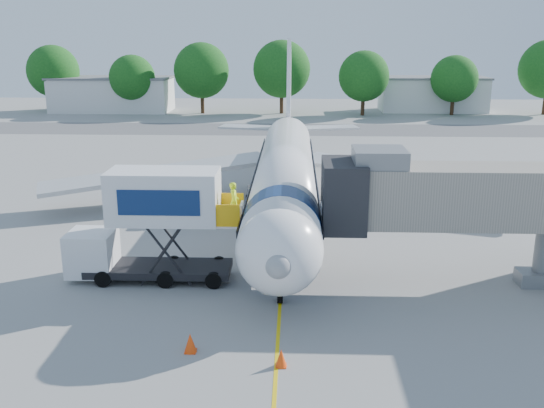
{
  "coord_description": "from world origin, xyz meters",
  "views": [
    {
      "loc": [
        0.6,
        -34.57,
        11.67
      ],
      "look_at": [
        -0.56,
        -4.47,
        3.2
      ],
      "focal_mm": 40.0,
      "sensor_mm": 36.0,
      "label": 1
    }
  ],
  "objects_px": {
    "ground_tug": "(293,351)",
    "jet_bridge": "(453,197)",
    "aircraft": "(286,172)",
    "catering_hiloader": "(152,226)"
  },
  "relations": [
    {
      "from": "aircraft",
      "to": "catering_hiloader",
      "type": "bearing_deg",
      "value": -119.38
    },
    {
      "from": "ground_tug",
      "to": "jet_bridge",
      "type": "bearing_deg",
      "value": 35.72
    },
    {
      "from": "aircraft",
      "to": "jet_bridge",
      "type": "distance_m",
      "value": 13.77
    },
    {
      "from": "aircraft",
      "to": "catering_hiloader",
      "type": "relative_size",
      "value": 4.44
    },
    {
      "from": "catering_hiloader",
      "to": "ground_tug",
      "type": "relative_size",
      "value": 2.03
    },
    {
      "from": "catering_hiloader",
      "to": "ground_tug",
      "type": "xyz_separation_m",
      "value": [
        6.86,
        -8.25,
        -1.95
      ]
    },
    {
      "from": "aircraft",
      "to": "ground_tug",
      "type": "bearing_deg",
      "value": -88.24
    },
    {
      "from": "aircraft",
      "to": "jet_bridge",
      "type": "height_order",
      "value": "aircraft"
    },
    {
      "from": "catering_hiloader",
      "to": "ground_tug",
      "type": "distance_m",
      "value": 10.9
    },
    {
      "from": "aircraft",
      "to": "ground_tug",
      "type": "relative_size",
      "value": 9.01
    }
  ]
}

